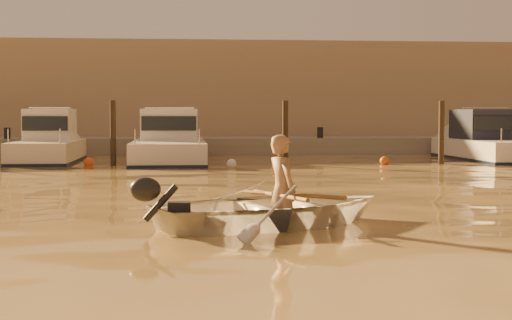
{
  "coord_description": "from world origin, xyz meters",
  "views": [
    {
      "loc": [
        -3.39,
        -10.4,
        1.56
      ],
      "look_at": [
        -2.08,
        3.5,
        0.75
      ],
      "focal_mm": 55.0,
      "sensor_mm": 36.0,
      "label": 1
    }
  ],
  "objects": [
    {
      "name": "moored_boat_1",
      "position": [
        -7.83,
        16.0,
        0.62
      ],
      "size": [
        1.91,
        5.79,
        1.75
      ],
      "primitive_type": null,
      "color": "beige",
      "rests_on": "ground_plane"
    },
    {
      "name": "moored_boat_2",
      "position": [
        -3.83,
        16.0,
        0.62
      ],
      "size": [
        2.34,
        7.82,
        1.75
      ],
      "primitive_type": null,
      "color": "silver",
      "rests_on": "ground_plane"
    },
    {
      "name": "person",
      "position": [
        -1.99,
        0.54,
        0.49
      ],
      "size": [
        0.58,
        0.68,
        1.58
      ],
      "primitive_type": "imported",
      "rotation": [
        0.0,
        0.0,
        1.98
      ],
      "color": "#916848",
      "rests_on": "dinghy"
    },
    {
      "name": "quay",
      "position": [
        0.0,
        21.5,
        0.15
      ],
      "size": [
        52.0,
        4.0,
        1.0
      ],
      "primitive_type": "cube",
      "color": "gray",
      "rests_on": "ground_plane"
    },
    {
      "name": "fender_c",
      "position": [
        -1.94,
        12.77,
        0.1
      ],
      "size": [
        0.3,
        0.3,
        0.3
      ],
      "primitive_type": "sphere",
      "color": "silver",
      "rests_on": "ground_plane"
    },
    {
      "name": "dinghy",
      "position": [
        -2.08,
        0.5,
        0.24
      ],
      "size": [
        4.21,
        3.7,
        0.73
      ],
      "primitive_type": "imported",
      "rotation": [
        0.0,
        0.0,
        1.98
      ],
      "color": "silver",
      "rests_on": "ground_plane"
    },
    {
      "name": "ground_plane",
      "position": [
        0.0,
        0.0,
        0.0
      ],
      "size": [
        160.0,
        160.0,
        0.0
      ],
      "primitive_type": "plane",
      "color": "olive",
      "rests_on": "ground"
    },
    {
      "name": "oar_starboard",
      "position": [
        -2.04,
        0.52,
        0.42
      ],
      "size": [
        0.55,
        2.06,
        0.13
      ],
      "primitive_type": "cylinder",
      "rotation": [
        1.54,
        0.0,
        0.24
      ],
      "color": "brown",
      "rests_on": "dinghy"
    },
    {
      "name": "fender_d",
      "position": [
        2.94,
        13.71,
        0.1
      ],
      "size": [
        0.3,
        0.3,
        0.3
      ],
      "primitive_type": "sphere",
      "color": "#C64D17",
      "rests_on": "ground_plane"
    },
    {
      "name": "piling_2",
      "position": [
        -0.2,
        13.8,
        0.9
      ],
      "size": [
        0.18,
        0.18,
        2.2
      ],
      "primitive_type": "cylinder",
      "color": "#2D2319",
      "rests_on": "ground_plane"
    },
    {
      "name": "waterfront_building",
      "position": [
        0.0,
        27.0,
        2.4
      ],
      "size": [
        46.0,
        7.0,
        4.8
      ],
      "primitive_type": "cube",
      "color": "#9E8466",
      "rests_on": "quay"
    },
    {
      "name": "outboard_motor",
      "position": [
        -3.46,
        -0.09,
        0.28
      ],
      "size": [
        0.98,
        0.73,
        0.7
      ],
      "primitive_type": null,
      "rotation": [
        0.0,
        0.0,
        0.41
      ],
      "color": "black",
      "rests_on": "dinghy"
    },
    {
      "name": "oar_port",
      "position": [
        -1.85,
        0.6,
        0.42
      ],
      "size": [
        1.27,
        1.74,
        0.13
      ],
      "primitive_type": "cylinder",
      "rotation": [
        1.54,
        0.0,
        0.62
      ],
      "color": "brown",
      "rests_on": "dinghy"
    },
    {
      "name": "piling_1",
      "position": [
        -5.5,
        13.8,
        0.9
      ],
      "size": [
        0.18,
        0.18,
        2.2
      ],
      "primitive_type": "cylinder",
      "color": "#2D2319",
      "rests_on": "ground_plane"
    },
    {
      "name": "fender_b",
      "position": [
        -6.26,
        13.87,
        0.1
      ],
      "size": [
        0.3,
        0.3,
        0.3
      ],
      "primitive_type": "sphere",
      "color": "#D14618",
      "rests_on": "ground_plane"
    },
    {
      "name": "moored_boat_4",
      "position": [
        7.35,
        16.0,
        0.62
      ],
      "size": [
        2.29,
        7.05,
        1.75
      ],
      "primitive_type": null,
      "color": "silver",
      "rests_on": "ground_plane"
    },
    {
      "name": "piling_3",
      "position": [
        4.8,
        13.8,
        0.9
      ],
      "size": [
        0.18,
        0.18,
        2.2
      ],
      "primitive_type": "cylinder",
      "color": "#2D2319",
      "rests_on": "ground_plane"
    }
  ]
}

